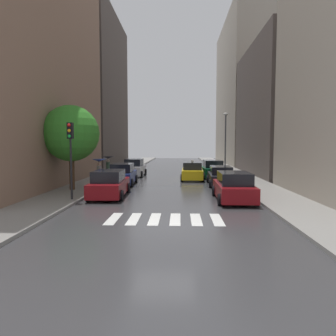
{
  "coord_description": "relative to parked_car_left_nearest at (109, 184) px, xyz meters",
  "views": [
    {
      "loc": [
        0.63,
        -11.98,
        3.25
      ],
      "look_at": [
        -0.52,
        18.3,
        0.9
      ],
      "focal_mm": 32.83,
      "sensor_mm": 36.0,
      "label": 1
    }
  ],
  "objects": [
    {
      "name": "parked_car_left_third",
      "position": [
        -0.26,
        12.37,
        0.04
      ],
      "size": [
        2.14,
        4.14,
        1.77
      ],
      "rotation": [
        0.0,
        0.0,
        1.54
      ],
      "color": "silver",
      "rests_on": "ground"
    },
    {
      "name": "parked_car_right_third",
      "position": [
        7.53,
        11.08,
        0.03
      ],
      "size": [
        2.24,
        4.49,
        1.72
      ],
      "rotation": [
        0.0,
        0.0,
        1.61
      ],
      "color": "#0C4C2D",
      "rests_on": "ground"
    },
    {
      "name": "lamp_post_right",
      "position": [
        9.27,
        14.59,
        3.12
      ],
      "size": [
        0.6,
        0.28,
        6.45
      ],
      "color": "#595B60",
      "rests_on": "sidewalk_right"
    },
    {
      "name": "building_left_near",
      "position": [
        -7.28,
        4.8,
        8.96
      ],
      "size": [
        6.0,
        20.06,
        19.47
      ],
      "primitive_type": "cube",
      "color": "#8C6B56",
      "rests_on": "ground"
    },
    {
      "name": "taxi_midroad",
      "position": [
        5.52,
        9.43,
        -0.01
      ],
      "size": [
        2.2,
        4.72,
        1.81
      ],
      "rotation": [
        0.0,
        0.0,
        1.54
      ],
      "color": "yellow",
      "rests_on": "ground"
    },
    {
      "name": "building_right_mid",
      "position": [
        14.72,
        14.3,
        6.01
      ],
      "size": [
        6.0,
        15.21,
        13.58
      ],
      "primitive_type": "cube",
      "color": "#564C47",
      "rests_on": "ground"
    },
    {
      "name": "crosswalk_stripes",
      "position": [
        3.72,
        -5.64,
        -0.77
      ],
      "size": [
        4.95,
        2.2,
        0.01
      ],
      "color": "silver",
      "rests_on": "ground"
    },
    {
      "name": "building_left_mid",
      "position": [
        -7.28,
        24.09,
        9.64
      ],
      "size": [
        6.0,
        16.83,
        20.82
      ],
      "primitive_type": "cube",
      "color": "#564C47",
      "rests_on": "ground"
    },
    {
      "name": "building_right_far",
      "position": [
        14.72,
        33.58,
        10.92
      ],
      "size": [
        6.0,
        21.82,
        23.39
      ],
      "primitive_type": "cube",
      "color": "#9E9384",
      "rests_on": "ground"
    },
    {
      "name": "street_tree_left",
      "position": [
        -3.03,
        1.94,
        3.2
      ],
      "size": [
        3.81,
        3.81,
        5.74
      ],
      "color": "#513823",
      "rests_on": "sidewalk_left"
    },
    {
      "name": "parked_car_right_second",
      "position": [
        7.6,
        5.62,
        -0.05
      ],
      "size": [
        2.11,
        4.85,
        1.53
      ],
      "rotation": [
        0.0,
        0.0,
        1.54
      ],
      "color": "black",
      "rests_on": "ground"
    },
    {
      "name": "sidewalk_left",
      "position": [
        -2.78,
        17.25,
        -0.7
      ],
      "size": [
        3.0,
        72.0,
        0.15
      ],
      "primitive_type": "cube",
      "color": "gray",
      "rests_on": "ground"
    },
    {
      "name": "parked_car_left_second",
      "position": [
        -0.23,
        5.73,
        0.02
      ],
      "size": [
        2.07,
        4.21,
        1.71
      ],
      "rotation": [
        0.0,
        0.0,
        1.59
      ],
      "color": "navy",
      "rests_on": "ground"
    },
    {
      "name": "pedestrian_near_tree",
      "position": [
        -2.01,
        8.32,
        0.91
      ],
      "size": [
        1.15,
        1.15,
        2.04
      ],
      "rotation": [
        0.0,
        0.0,
        5.38
      ],
      "color": "navy",
      "rests_on": "sidewalk_left"
    },
    {
      "name": "pedestrian_foreground",
      "position": [
        -1.79,
        4.37,
        0.83
      ],
      "size": [
        1.04,
        1.04,
        1.97
      ],
      "rotation": [
        0.0,
        0.0,
        3.46
      ],
      "color": "black",
      "rests_on": "sidewalk_left"
    },
    {
      "name": "parked_car_right_nearest",
      "position": [
        7.47,
        -1.09,
        0.0
      ],
      "size": [
        2.17,
        4.62,
        1.66
      ],
      "rotation": [
        0.0,
        0.0,
        1.56
      ],
      "color": "maroon",
      "rests_on": "ground"
    },
    {
      "name": "parked_car_left_nearest",
      "position": [
        0.0,
        0.0,
        0.0
      ],
      "size": [
        2.26,
        4.81,
        1.65
      ],
      "rotation": [
        0.0,
        0.0,
        1.61
      ],
      "color": "maroon",
      "rests_on": "ground"
    },
    {
      "name": "traffic_light_left_corner",
      "position": [
        -1.73,
        -1.82,
        2.51
      ],
      "size": [
        0.3,
        0.42,
        4.3
      ],
      "color": "black",
      "rests_on": "sidewalk_left"
    },
    {
      "name": "ground_plane",
      "position": [
        3.72,
        17.25,
        -0.8
      ],
      "size": [
        28.0,
        72.0,
        0.04
      ],
      "primitive_type": "cube",
      "color": "#363638"
    },
    {
      "name": "sidewalk_right",
      "position": [
        10.22,
        17.25,
        -0.7
      ],
      "size": [
        3.0,
        72.0,
        0.15
      ],
      "primitive_type": "cube",
      "color": "gray",
      "rests_on": "ground"
    }
  ]
}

